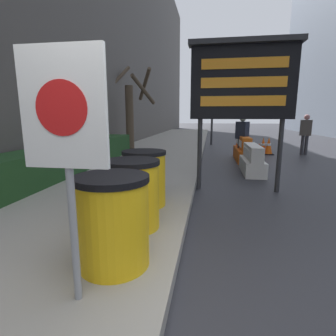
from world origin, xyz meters
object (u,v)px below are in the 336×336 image
(pedestrian_passerby, at_px, (306,131))
(pedestrian_worker, at_px, (242,134))
(jersey_barrier_orange_far, at_px, (243,150))
(warning_sign, at_px, (65,129))
(traffic_cone_mid, at_px, (269,146))
(barrel_drum_back, at_px, (144,178))
(traffic_cone_far, at_px, (263,146))
(barrel_drum_middle, at_px, (133,194))
(traffic_light_near_curb, at_px, (213,99))
(barrel_drum_foreground, at_px, (113,221))
(message_board, at_px, (242,82))
(jersey_barrier_white, at_px, (252,161))
(traffic_cone_near, at_px, (259,152))

(pedestrian_passerby, bearing_deg, pedestrian_worker, 54.71)
(jersey_barrier_orange_far, bearing_deg, pedestrian_passerby, 34.27)
(pedestrian_worker, bearing_deg, warning_sign, -62.20)
(traffic_cone_mid, bearing_deg, pedestrian_worker, -127.63)
(barrel_drum_back, height_order, traffic_cone_far, barrel_drum_back)
(barrel_drum_back, distance_m, warning_sign, 2.52)
(traffic_cone_mid, bearing_deg, traffic_cone_far, 143.71)
(traffic_cone_mid, relative_size, pedestrian_passerby, 0.44)
(barrel_drum_middle, xyz_separation_m, pedestrian_passerby, (4.92, 8.67, 0.38))
(traffic_cone_far, height_order, pedestrian_worker, pedestrian_worker)
(traffic_light_near_curb, distance_m, pedestrian_passerby, 5.34)
(barrel_drum_foreground, xyz_separation_m, pedestrian_worker, (2.05, 7.69, 0.35))
(barrel_drum_back, relative_size, message_board, 0.29)
(jersey_barrier_white, relative_size, traffic_cone_near, 2.54)
(traffic_cone_mid, bearing_deg, pedestrian_passerby, 6.41)
(barrel_drum_middle, bearing_deg, message_board, 58.51)
(jersey_barrier_orange_far, height_order, pedestrian_worker, pedestrian_worker)
(barrel_drum_foreground, relative_size, message_board, 0.29)
(barrel_drum_back, height_order, traffic_cone_mid, barrel_drum_back)
(traffic_cone_near, distance_m, pedestrian_passerby, 3.03)
(traffic_light_near_curb, bearing_deg, barrel_drum_back, -95.72)
(traffic_cone_far, distance_m, traffic_light_near_curb, 4.56)
(barrel_drum_foreground, relative_size, barrel_drum_back, 1.00)
(traffic_light_near_curb, bearing_deg, pedestrian_worker, -78.20)
(barrel_drum_back, distance_m, traffic_cone_near, 6.43)
(warning_sign, height_order, traffic_cone_near, warning_sign)
(jersey_barrier_white, distance_m, pedestrian_passerby, 4.99)
(message_board, relative_size, traffic_light_near_curb, 0.89)
(jersey_barrier_orange_far, xyz_separation_m, traffic_cone_near, (0.54, -0.13, -0.07))
(pedestrian_worker, height_order, pedestrian_passerby, pedestrian_passerby)
(traffic_cone_near, bearing_deg, traffic_cone_far, 75.31)
(traffic_cone_near, bearing_deg, barrel_drum_foreground, -109.33)
(traffic_cone_near, relative_size, traffic_light_near_curb, 0.19)
(barrel_drum_back, distance_m, jersey_barrier_white, 4.29)
(barrel_drum_foreground, relative_size, traffic_light_near_curb, 0.26)
(traffic_cone_near, distance_m, traffic_cone_far, 2.03)
(warning_sign, height_order, pedestrian_worker, warning_sign)
(warning_sign, bearing_deg, pedestrian_worker, 75.26)
(barrel_drum_back, distance_m, traffic_cone_far, 8.43)
(warning_sign, distance_m, traffic_light_near_curb, 13.52)
(barrel_drum_middle, height_order, jersey_barrier_orange_far, barrel_drum_middle)
(jersey_barrier_orange_far, bearing_deg, traffic_light_near_curb, 102.53)
(barrel_drum_foreground, height_order, traffic_cone_far, barrel_drum_foreground)
(message_board, height_order, jersey_barrier_white, message_board)
(barrel_drum_back, height_order, jersey_barrier_orange_far, barrel_drum_back)
(barrel_drum_foreground, bearing_deg, jersey_barrier_orange_far, 74.64)
(traffic_light_near_curb, bearing_deg, traffic_cone_far, -56.54)
(jersey_barrier_white, distance_m, traffic_cone_mid, 4.16)
(warning_sign, bearing_deg, traffic_cone_far, 71.94)
(pedestrian_passerby, bearing_deg, barrel_drum_back, 78.08)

